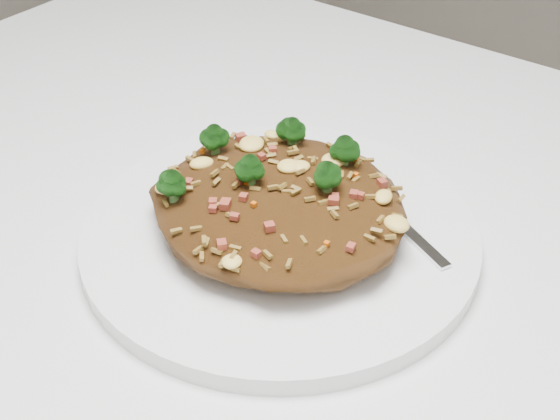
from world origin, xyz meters
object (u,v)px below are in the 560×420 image
Objects in this scene: dining_table at (396,419)px; fork at (384,209)px; fried_rice at (279,195)px; plate at (280,235)px.

fork is (-0.07, 0.08, 0.11)m from dining_table.
dining_table is 6.59× the size of fried_rice.
plate is at bearing 171.10° from dining_table.
fork is at bearing 50.92° from fried_rice.
plate is 1.54× the size of fried_rice.
plate is (-0.12, 0.02, 0.10)m from dining_table.
fried_rice reaches higher than fork.
plate is at bearing -28.40° from fried_rice.
dining_table is 0.18m from fried_rice.
dining_table is 4.29× the size of plate.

